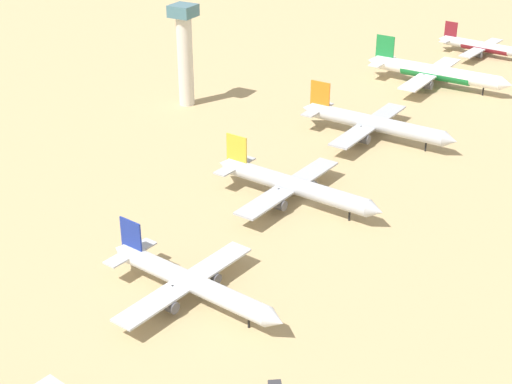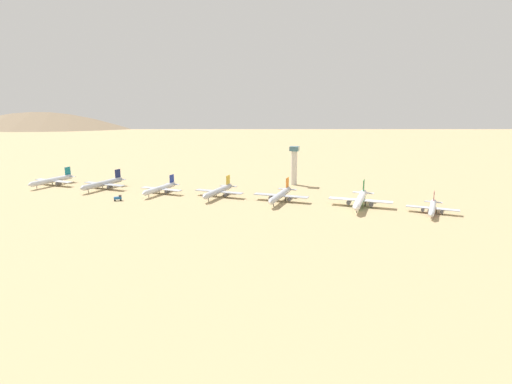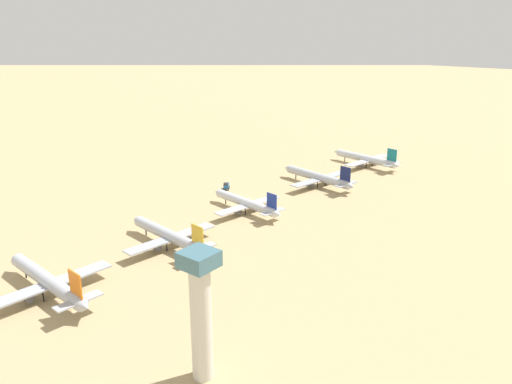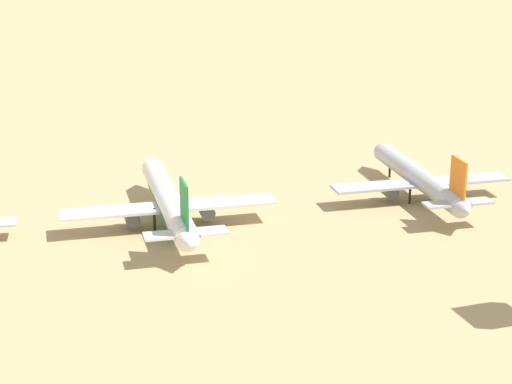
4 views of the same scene
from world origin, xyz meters
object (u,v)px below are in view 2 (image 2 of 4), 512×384
Objects in this scene: parked_jet_3 at (218,191)px; parked_jet_2 at (160,188)px; parked_jet_1 at (103,184)px; service_truck at (118,198)px; parked_jet_0 at (52,180)px; parked_jet_4 at (280,195)px; parked_jet_5 at (360,200)px; control_tower at (294,164)px; parked_jet_6 at (432,208)px.

parked_jet_2 is at bearing -88.70° from parked_jet_3.
parked_jet_1 is 46.05m from service_truck.
parked_jet_0 is 145.06m from parked_jet_3.
parked_jet_0 is at bearing -92.12° from parked_jet_4.
parked_jet_0 is 48.42m from parked_jet_1.
parked_jet_1 is at bearing -94.62° from parked_jet_2.
parked_jet_5 is (2.48, 144.90, 0.82)m from parked_jet_2.
parked_jet_0 is 1.07× the size of parked_jet_2.
parked_jet_1 is at bearing -68.13° from control_tower.
parked_jet_4 is 97.35m from parked_jet_6.
parked_jet_3 reaches higher than parked_jet_2.
control_tower is (-60.73, 89.69, 13.42)m from parked_jet_2.
parked_jet_6 is at bearing 86.21° from parked_jet_3.
parked_jet_2 is (5.92, 99.64, -0.30)m from parked_jet_0.
parked_jet_5 is 9.00× the size of service_truck.
parked_jet_4 reaches higher than service_truck.
parked_jet_1 is 142.77m from parked_jet_4.
parked_jet_4 is 112.77m from service_truck.
parked_jet_3 is at bearing 114.39° from service_truck.
parked_jet_0 is at bearing -73.86° from control_tower.
service_truck is at bearing 46.08° from parked_jet_1.
control_tower reaches higher than parked_jet_0.
parked_jet_4 reaches higher than parked_jet_3.
parked_jet_2 is at bearing 86.60° from parked_jet_0.
parked_jet_6 is (7.30, 97.07, -0.91)m from parked_jet_4.
parked_jet_5 is at bearing 88.07° from parked_jet_1.
parked_jet_0 is 0.88× the size of parked_jet_5.
parked_jet_0 is 0.94× the size of parked_jet_4.
parked_jet_6 is 121.40m from control_tower.
parked_jet_2 reaches higher than service_truck.
parked_jet_6 is (12.60, 239.75, -0.76)m from parked_jet_1.
parked_jet_5 reaches higher than parked_jet_3.
parked_jet_4 is at bearing 87.88° from parked_jet_0.
control_tower reaches higher than parked_jet_2.
service_truck is at bearing -33.16° from parked_jet_2.
parked_jet_5 is at bearing -97.81° from parked_jet_6.
parked_jet_0 is 1.42× the size of control_tower.
parked_jet_1 is 152.45m from control_tower.
parked_jet_4 is at bearing 87.87° from parked_jet_1.
parked_jet_1 is at bearing -133.92° from service_truck.
parked_jet_1 is at bearing -93.01° from parked_jet_6.
parked_jet_4 is 8.41× the size of service_truck.
parked_jet_3 is at bearing -36.61° from control_tower.
parked_jet_0 is 99.82m from parked_jet_2.
parked_jet_5 is (8.40, 244.55, 0.52)m from parked_jet_0.
control_tower reaches higher than parked_jet_4.
parked_jet_2 is 1.08× the size of parked_jet_6.
parked_jet_4 is 1.51× the size of control_tower.
parked_jet_5 is at bearing 89.02° from parked_jet_2.
parked_jet_6 is at bearing 87.43° from parked_jet_2.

